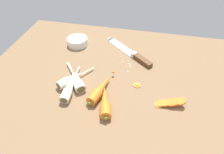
{
  "coord_description": "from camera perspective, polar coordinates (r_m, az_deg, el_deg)",
  "views": [
    {
      "loc": [
        14.58,
        -69.02,
        62.31
      ],
      "look_at": [
        0.0,
        -2.0,
        1.5
      ],
      "focal_mm": 33.07,
      "sensor_mm": 36.0,
      "label": 1
    }
  ],
  "objects": [
    {
      "name": "ground_plane",
      "position": [
        0.95,
        0.26,
        -0.79
      ],
      "size": [
        120.0,
        90.0,
        4.0
      ],
      "primitive_type": "cube",
      "color": "brown"
    },
    {
      "name": "chefs_knife",
      "position": [
        1.1,
        4.04,
        7.42
      ],
      "size": [
        28.58,
        25.11,
        4.18
      ],
      "color": "silver",
      "rests_on": "ground_plane"
    },
    {
      "name": "whole_carrot",
      "position": [
        0.85,
        -3.19,
        -3.34
      ],
      "size": [
        8.2,
        21.25,
        4.2
      ],
      "color": "orange",
      "rests_on": "ground_plane"
    },
    {
      "name": "whole_carrot_second",
      "position": [
        0.8,
        -1.81,
        -6.94
      ],
      "size": [
        7.78,
        18.91,
        4.2
      ],
      "color": "orange",
      "rests_on": "ground_plane"
    },
    {
      "name": "parsnip_front",
      "position": [
        0.91,
        -9.92,
        -0.77
      ],
      "size": [
        13.77,
        18.34,
        4.0
      ],
      "color": "silver",
      "rests_on": "ground_plane"
    },
    {
      "name": "parsnip_mid_left",
      "position": [
        0.91,
        -9.8,
        -0.7
      ],
      "size": [
        14.83,
        17.95,
        4.0
      ],
      "color": "silver",
      "rests_on": "ground_plane"
    },
    {
      "name": "parsnip_mid_right",
      "position": [
        0.88,
        -11.7,
        -2.93
      ],
      "size": [
        4.78,
        22.95,
        4.0
      ],
      "color": "silver",
      "rests_on": "ground_plane"
    },
    {
      "name": "parsnip_back",
      "position": [
        0.92,
        -11.37,
        -0.65
      ],
      "size": [
        12.59,
        17.33,
        4.0
      ],
      "color": "silver",
      "rests_on": "ground_plane"
    },
    {
      "name": "carrot_slice_stack",
      "position": [
        0.84,
        15.65,
        -6.84
      ],
      "size": [
        11.76,
        4.85,
        3.93
      ],
      "color": "orange",
      "rests_on": "ground_plane"
    },
    {
      "name": "carrot_slice_stray_near",
      "position": [
        0.9,
        6.95,
        -2.19
      ],
      "size": [
        3.14,
        3.14,
        0.7
      ],
      "color": "orange",
      "rests_on": "ground_plane"
    },
    {
      "name": "prep_bowl",
      "position": [
        1.16,
        -9.52,
        9.7
      ],
      "size": [
        11.0,
        11.0,
        4.0
      ],
      "color": "white",
      "rests_on": "ground_plane"
    },
    {
      "name": "mince_crumbs",
      "position": [
        1.02,
        3.85,
        3.94
      ],
      "size": [
        15.5,
        11.43,
        0.87
      ],
      "color": "beige",
      "rests_on": "ground_plane"
    }
  ]
}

